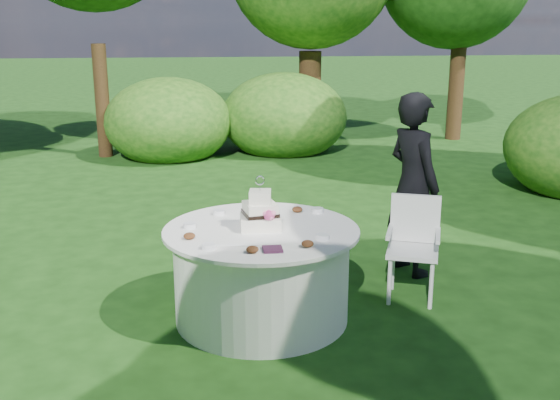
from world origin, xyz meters
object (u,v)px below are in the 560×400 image
object	(u,v)px
guest	(413,184)
table	(262,274)
chair	(414,240)
napkins	(273,249)
cake	(260,214)

from	to	relation	value
guest	table	world-z (taller)	guest
guest	table	distance (m)	1.82
table	chair	size ratio (longest dim) A/B	1.74
guest	table	size ratio (longest dim) A/B	1.11
napkins	table	xyz separation A→B (m)	(-0.03, 0.52, -0.39)
cake	chair	size ratio (longest dim) A/B	0.48
chair	cake	bearing A→B (deg)	-168.90
cake	chair	distance (m)	1.44
napkins	cake	bearing A→B (deg)	93.61
guest	napkins	bearing A→B (deg)	112.16
napkins	table	bearing A→B (deg)	93.55
guest	cake	distance (m)	1.74
guest	cake	size ratio (longest dim) A/B	4.08
napkins	table	world-z (taller)	napkins
table	cake	world-z (taller)	cake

